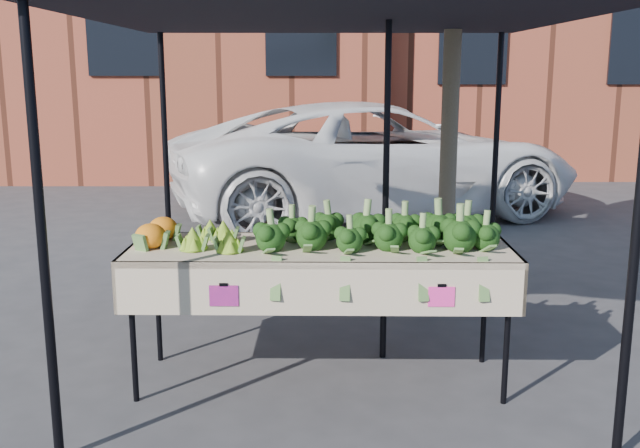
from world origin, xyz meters
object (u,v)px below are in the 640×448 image
at_px(canopy, 334,162).
at_px(vehicle, 379,6).
at_px(table, 320,314).
at_px(street_tree, 452,65).

distance_m(canopy, vehicle, 5.36).
xyz_separation_m(table, street_tree, (1.05, 1.49, 1.57)).
bearing_deg(street_tree, canopy, -133.41).
distance_m(table, canopy, 1.04).
relative_size(canopy, street_tree, 0.78).
height_order(table, canopy, canopy).
bearing_deg(street_tree, vehicle, 93.80).
height_order(table, street_tree, street_tree).
height_order(vehicle, street_tree, vehicle).
bearing_deg(canopy, vehicle, 82.35).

